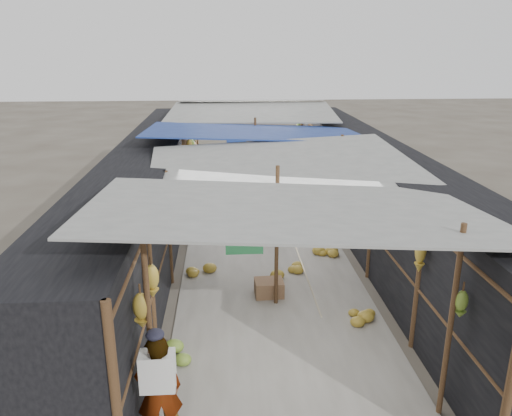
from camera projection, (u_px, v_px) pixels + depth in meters
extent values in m
cube|color=#9E998E|center=(261.00, 235.00, 12.49)|extent=(3.60, 16.00, 0.02)
cube|color=black|center=(150.00, 193.00, 11.97)|extent=(1.40, 15.00, 2.30)
cube|color=black|center=(371.00, 189.00, 12.30)|extent=(1.40, 15.00, 2.30)
cube|color=#8D6747|center=(269.00, 288.00, 9.41)|extent=(0.55, 0.45, 0.32)
cube|color=#8D6747|center=(275.00, 233.00, 12.19)|extent=(0.64, 0.57, 0.33)
cube|color=#8D6747|center=(251.00, 190.00, 15.96)|extent=(0.45, 0.37, 0.28)
cylinder|color=black|center=(304.00, 188.00, 16.40)|extent=(0.55, 0.55, 0.16)
imported|color=silver|center=(159.00, 390.00, 5.75)|extent=(0.59, 0.45, 1.45)
imported|color=#1E309A|center=(261.00, 195.00, 12.72)|extent=(1.08, 0.99, 1.79)
imported|color=#514A46|center=(315.00, 196.00, 14.41)|extent=(0.38, 0.56, 0.80)
cylinder|color=brown|center=(150.00, 335.00, 5.81)|extent=(0.07, 0.07, 2.60)
cylinder|color=brown|center=(450.00, 324.00, 6.03)|extent=(0.07, 0.07, 2.60)
cylinder|color=brown|center=(277.00, 238.00, 8.77)|extent=(0.07, 0.07, 2.60)
cylinder|color=brown|center=(186.00, 192.00, 11.50)|extent=(0.07, 0.07, 2.60)
cylinder|color=brown|center=(339.00, 190.00, 11.73)|extent=(0.07, 0.07, 2.60)
cylinder|color=brown|center=(255.00, 163.00, 14.46)|extent=(0.07, 0.07, 2.60)
cylinder|color=brown|center=(198.00, 144.00, 17.20)|extent=(0.07, 0.07, 2.60)
cylinder|color=brown|center=(301.00, 143.00, 17.42)|extent=(0.07, 0.07, 2.60)
cube|color=gray|center=(294.00, 208.00, 6.50)|extent=(5.21, 3.19, 0.52)
cube|color=gray|center=(281.00, 164.00, 9.59)|extent=(5.23, 3.73, 0.50)
cube|color=navy|center=(255.00, 131.00, 12.68)|extent=(5.40, 3.60, 0.41)
cube|color=gray|center=(252.00, 112.00, 15.79)|extent=(5.37, 3.66, 0.27)
cube|color=gray|center=(251.00, 101.00, 18.04)|extent=(5.00, 1.99, 0.24)
cylinder|color=brown|center=(177.00, 156.00, 11.74)|extent=(0.06, 15.00, 0.06)
cylinder|color=brown|center=(345.00, 154.00, 11.98)|extent=(0.06, 15.00, 0.06)
cylinder|color=gray|center=(262.00, 155.00, 11.86)|extent=(0.02, 15.00, 0.02)
cube|color=silver|center=(272.00, 141.00, 15.16)|extent=(0.60, 0.03, 0.55)
cube|color=maroon|center=(295.00, 180.00, 10.82)|extent=(0.50, 0.03, 0.60)
cube|color=#213F9A|center=(236.00, 135.00, 16.31)|extent=(0.65, 0.03, 0.60)
cube|color=#26733F|center=(244.00, 234.00, 7.85)|extent=(0.60, 0.03, 0.70)
cube|color=#183EA0|center=(247.00, 167.00, 11.95)|extent=(0.70, 0.03, 0.60)
cube|color=#18189D|center=(296.00, 187.00, 10.33)|extent=(0.55, 0.03, 0.65)
ellipsoid|color=#A4852A|center=(141.00, 311.00, 5.72)|extent=(0.20, 0.17, 0.45)
ellipsoid|color=#A4852A|center=(152.00, 281.00, 6.58)|extent=(0.19, 0.16, 0.48)
ellipsoid|color=olive|center=(166.00, 229.00, 8.23)|extent=(0.20, 0.17, 0.36)
ellipsoid|color=olive|center=(175.00, 197.00, 9.87)|extent=(0.18, 0.16, 0.45)
ellipsoid|color=olive|center=(181.00, 178.00, 11.36)|extent=(0.17, 0.14, 0.51)
ellipsoid|color=#A4852A|center=(185.00, 167.00, 12.56)|extent=(0.14, 0.12, 0.56)
ellipsoid|color=#A4852A|center=(189.00, 148.00, 14.21)|extent=(0.17, 0.14, 0.54)
ellipsoid|color=olive|center=(192.00, 147.00, 15.21)|extent=(0.19, 0.16, 0.48)
ellipsoid|color=olive|center=(194.00, 135.00, 16.78)|extent=(0.17, 0.14, 0.44)
ellipsoid|color=olive|center=(197.00, 123.00, 18.59)|extent=(0.15, 0.13, 0.47)
ellipsoid|color=olive|center=(461.00, 304.00, 5.91)|extent=(0.16, 0.13, 0.36)
ellipsoid|color=#A4852A|center=(420.00, 254.00, 7.12)|extent=(0.17, 0.14, 0.57)
ellipsoid|color=olive|center=(389.00, 224.00, 8.47)|extent=(0.18, 0.16, 0.51)
ellipsoid|color=#A4852A|center=(369.00, 200.00, 9.64)|extent=(0.16, 0.14, 0.36)
ellipsoid|color=#A4852A|center=(350.00, 181.00, 11.07)|extent=(0.16, 0.13, 0.36)
ellipsoid|color=olive|center=(333.00, 166.00, 12.78)|extent=(0.16, 0.13, 0.48)
ellipsoid|color=olive|center=(321.00, 149.00, 14.28)|extent=(0.17, 0.15, 0.54)
ellipsoid|color=olive|center=(310.00, 138.00, 15.99)|extent=(0.16, 0.14, 0.40)
ellipsoid|color=olive|center=(304.00, 133.00, 17.24)|extent=(0.16, 0.14, 0.51)
ellipsoid|color=olive|center=(299.00, 126.00, 18.32)|extent=(0.19, 0.16, 0.35)
ellipsoid|color=olive|center=(175.00, 347.00, 7.59)|extent=(0.61, 0.52, 0.31)
ellipsoid|color=#A4852A|center=(323.00, 252.00, 11.04)|extent=(0.68, 0.58, 0.34)
ellipsoid|color=#A4852A|center=(202.00, 268.00, 10.39)|extent=(0.45, 0.38, 0.22)
ellipsoid|color=#A4852A|center=(288.00, 268.00, 10.28)|extent=(0.64, 0.54, 0.32)
ellipsoid|color=#A4852A|center=(213.00, 181.00, 17.07)|extent=(0.49, 0.41, 0.24)
ellipsoid|color=olive|center=(308.00, 216.00, 13.48)|extent=(0.53, 0.45, 0.26)
ellipsoid|color=#A4852A|center=(295.00, 186.00, 16.38)|extent=(0.59, 0.50, 0.30)
ellipsoid|color=#A4852A|center=(358.00, 315.00, 8.52)|extent=(0.51, 0.43, 0.26)
ellipsoid|color=#A4852A|center=(214.00, 209.00, 14.02)|extent=(0.59, 0.50, 0.30)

